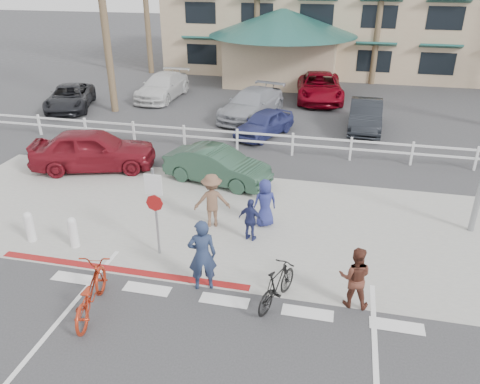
% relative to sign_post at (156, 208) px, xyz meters
% --- Properties ---
extents(ground, '(140.00, 140.00, 0.00)m').
position_rel_sign_post_xyz_m(ground, '(2.30, -2.20, -1.45)').
color(ground, '#333335').
extents(sidewalk_plaza, '(22.00, 7.00, 0.01)m').
position_rel_sign_post_xyz_m(sidewalk_plaza, '(2.30, 2.30, -1.44)').
color(sidewalk_plaza, gray).
rests_on(sidewalk_plaza, ground).
extents(cross_street, '(40.00, 5.00, 0.01)m').
position_rel_sign_post_xyz_m(cross_street, '(2.30, 6.30, -1.45)').
color(cross_street, '#333335').
rests_on(cross_street, ground).
extents(parking_lot, '(50.00, 16.00, 0.01)m').
position_rel_sign_post_xyz_m(parking_lot, '(2.30, 15.80, -1.45)').
color(parking_lot, '#333335').
rests_on(parking_lot, ground).
extents(curb_red, '(7.00, 0.25, 0.02)m').
position_rel_sign_post_xyz_m(curb_red, '(-0.70, -1.00, -1.44)').
color(curb_red, maroon).
rests_on(curb_red, ground).
extents(rail_fence, '(29.40, 0.16, 1.00)m').
position_rel_sign_post_xyz_m(rail_fence, '(2.80, 8.30, -0.95)').
color(rail_fence, silver).
rests_on(rail_fence, ground).
extents(sign_post, '(0.50, 0.10, 2.90)m').
position_rel_sign_post_xyz_m(sign_post, '(0.00, 0.00, 0.00)').
color(sign_post, gray).
rests_on(sign_post, ground).
extents(bollard_0, '(0.26, 0.26, 0.95)m').
position_rel_sign_post_xyz_m(bollard_0, '(-2.50, -0.20, -0.97)').
color(bollard_0, silver).
rests_on(bollard_0, ground).
extents(bollard_1, '(0.26, 0.26, 0.95)m').
position_rel_sign_post_xyz_m(bollard_1, '(-3.90, -0.20, -0.97)').
color(bollard_1, silver).
rests_on(bollard_1, ground).
extents(bike_red, '(1.16, 2.23, 1.12)m').
position_rel_sign_post_xyz_m(bike_red, '(-0.61, -2.65, -0.89)').
color(bike_red, maroon).
rests_on(bike_red, ground).
extents(rider_red, '(0.82, 0.67, 1.92)m').
position_rel_sign_post_xyz_m(rider_red, '(1.65, -1.20, -0.49)').
color(rider_red, '#212D4B').
rests_on(rider_red, ground).
extents(bike_black, '(1.05, 1.76, 1.02)m').
position_rel_sign_post_xyz_m(bike_black, '(3.53, -1.38, -0.94)').
color(bike_black, black).
rests_on(bike_black, ground).
extents(rider_black, '(0.77, 0.61, 1.57)m').
position_rel_sign_post_xyz_m(rider_black, '(5.30, -1.03, -0.67)').
color(rider_black, '#542A1E').
rests_on(rider_black, ground).
extents(pedestrian_a, '(1.25, 0.95, 1.72)m').
position_rel_sign_post_xyz_m(pedestrian_a, '(1.02, 1.86, -0.59)').
color(pedestrian_a, brown).
rests_on(pedestrian_a, ground).
extents(pedestrian_child, '(0.83, 0.51, 1.32)m').
position_rel_sign_post_xyz_m(pedestrian_child, '(2.35, 1.28, -0.79)').
color(pedestrian_child, navy).
rests_on(pedestrian_child, ground).
extents(pedestrian_b, '(0.89, 0.79, 1.53)m').
position_rel_sign_post_xyz_m(pedestrian_b, '(2.59, 2.24, -0.69)').
color(pedestrian_b, navy).
rests_on(pedestrian_b, ground).
extents(car_white_sedan, '(4.19, 2.28, 1.31)m').
position_rel_sign_post_xyz_m(car_white_sedan, '(0.32, 5.02, -0.79)').
color(car_white_sedan, '#254232').
rests_on(car_white_sedan, ground).
extents(car_red_compact, '(5.10, 3.21, 1.62)m').
position_rel_sign_post_xyz_m(car_red_compact, '(-4.74, 5.16, -0.64)').
color(car_red_compact, maroon).
rests_on(car_red_compact, ground).
extents(lot_car_0, '(3.63, 5.15, 1.30)m').
position_rel_sign_post_xyz_m(lot_car_0, '(-10.31, 12.68, -0.80)').
color(lot_car_0, black).
rests_on(lot_car_0, ground).
extents(lot_car_1, '(3.25, 5.41, 1.47)m').
position_rel_sign_post_xyz_m(lot_car_1, '(-0.08, 13.29, -0.72)').
color(lot_car_1, '#92959F').
rests_on(lot_car_1, ground).
extents(lot_car_2, '(2.74, 3.84, 1.21)m').
position_rel_sign_post_xyz_m(lot_car_2, '(1.08, 10.58, -0.84)').
color(lot_car_2, navy).
rests_on(lot_car_2, ground).
extents(lot_car_3, '(1.63, 4.36, 1.42)m').
position_rel_sign_post_xyz_m(lot_car_3, '(5.72, 12.59, -0.74)').
color(lot_car_3, black).
rests_on(lot_car_3, ground).
extents(lot_car_4, '(2.19, 5.04, 1.44)m').
position_rel_sign_post_xyz_m(lot_car_4, '(-6.10, 16.00, -0.73)').
color(lot_car_4, silver).
rests_on(lot_car_4, ground).
extents(lot_car_5, '(3.24, 5.87, 1.55)m').
position_rel_sign_post_xyz_m(lot_car_5, '(3.12, 17.72, -0.67)').
color(lot_car_5, maroon).
rests_on(lot_car_5, ground).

